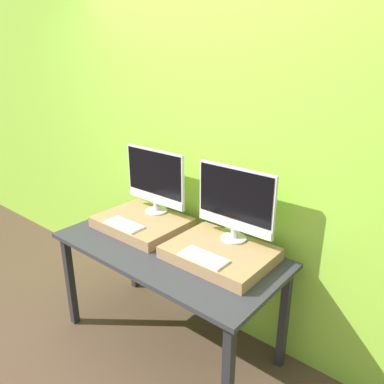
{
  "coord_description": "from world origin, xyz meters",
  "views": [
    {
      "loc": [
        1.5,
        -1.19,
        1.95
      ],
      "look_at": [
        0.0,
        0.62,
        1.08
      ],
      "focal_mm": 35.0,
      "sensor_mm": 36.0,
      "label": 1
    }
  ],
  "objects_px": {
    "monitor_left": "(155,179)",
    "keyboard_right": "(203,257)",
    "keyboard_left": "(124,224)",
    "monitor_right": "(235,201)"
  },
  "relations": [
    {
      "from": "monitor_right",
      "to": "keyboard_right",
      "type": "bearing_deg",
      "value": -90.0
    },
    {
      "from": "monitor_left",
      "to": "keyboard_right",
      "type": "bearing_deg",
      "value": -24.29
    },
    {
      "from": "keyboard_left",
      "to": "monitor_right",
      "type": "xyz_separation_m",
      "value": [
        0.69,
        0.31,
        0.25
      ]
    },
    {
      "from": "keyboard_left",
      "to": "keyboard_right",
      "type": "xyz_separation_m",
      "value": [
        0.69,
        0.0,
        0.0
      ]
    },
    {
      "from": "monitor_left",
      "to": "keyboard_left",
      "type": "xyz_separation_m",
      "value": [
        0.0,
        -0.31,
        -0.25
      ]
    },
    {
      "from": "monitor_left",
      "to": "keyboard_left",
      "type": "distance_m",
      "value": 0.4
    },
    {
      "from": "monitor_left",
      "to": "keyboard_right",
      "type": "xyz_separation_m",
      "value": [
        0.69,
        -0.31,
        -0.25
      ]
    },
    {
      "from": "monitor_right",
      "to": "keyboard_right",
      "type": "height_order",
      "value": "monitor_right"
    },
    {
      "from": "monitor_right",
      "to": "keyboard_left",
      "type": "bearing_deg",
      "value": -155.71
    },
    {
      "from": "monitor_right",
      "to": "keyboard_right",
      "type": "xyz_separation_m",
      "value": [
        0.0,
        -0.31,
        -0.25
      ]
    }
  ]
}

